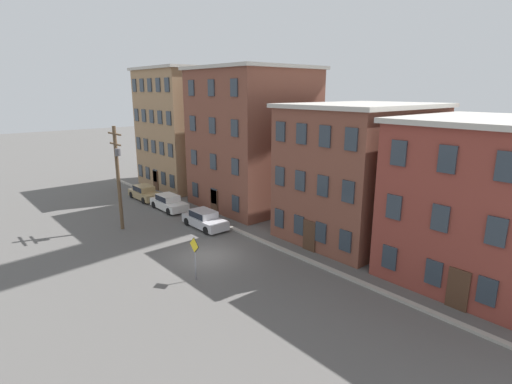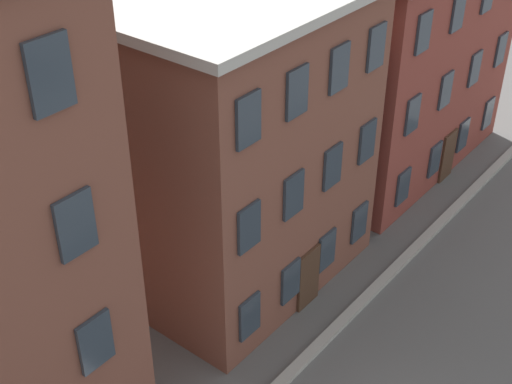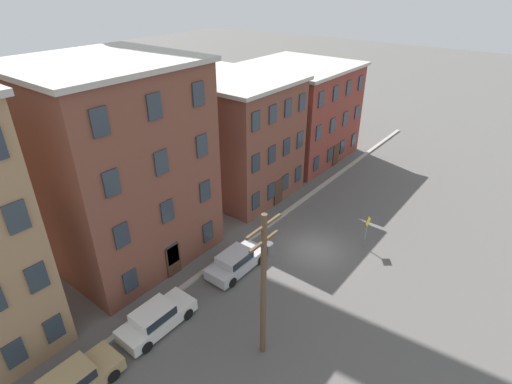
% 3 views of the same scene
% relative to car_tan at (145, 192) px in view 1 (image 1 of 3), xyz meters
% --- Properties ---
extents(ground_plane, '(200.00, 200.00, 0.00)m').
position_rel_car_tan_xyz_m(ground_plane, '(16.60, -3.18, -0.75)').
color(ground_plane, '#565451').
extents(kerb_strip, '(56.00, 0.36, 0.16)m').
position_rel_car_tan_xyz_m(kerb_strip, '(16.60, 1.32, -0.67)').
color(kerb_strip, '#9E998E').
rests_on(kerb_strip, ground_plane).
extents(apartment_corner, '(10.12, 11.18, 13.48)m').
position_rel_car_tan_xyz_m(apartment_corner, '(-3.00, 8.15, 6.01)').
color(apartment_corner, '#9E7A56').
rests_on(apartment_corner, ground_plane).
extents(apartment_midblock, '(10.16, 9.72, 13.11)m').
position_rel_car_tan_xyz_m(apartment_midblock, '(8.65, 7.42, 5.82)').
color(apartment_midblock, brown).
rests_on(apartment_midblock, ground_plane).
extents(apartment_far, '(8.68, 11.54, 10.08)m').
position_rel_car_tan_xyz_m(apartment_far, '(20.35, 8.33, 4.31)').
color(apartment_far, brown).
rests_on(apartment_far, ground_plane).
extents(apartment_annex, '(11.09, 10.56, 9.53)m').
position_rel_car_tan_xyz_m(apartment_annex, '(30.57, 7.84, 4.03)').
color(apartment_annex, brown).
rests_on(apartment_annex, ground_plane).
extents(car_tan, '(4.40, 1.92, 1.43)m').
position_rel_car_tan_xyz_m(car_tan, '(0.00, 0.00, 0.00)').
color(car_tan, tan).
rests_on(car_tan, ground_plane).
extents(car_white, '(4.40, 1.92, 1.43)m').
position_rel_car_tan_xyz_m(car_white, '(4.96, 0.09, 0.00)').
color(car_white, silver).
rests_on(car_white, ground_plane).
extents(car_silver, '(4.40, 1.92, 1.43)m').
position_rel_car_tan_xyz_m(car_silver, '(11.44, -0.14, 0.00)').
color(car_silver, '#B7B7BC').
rests_on(car_silver, ground_plane).
extents(caution_sign, '(0.98, 0.08, 2.71)m').
position_rel_car_tan_xyz_m(caution_sign, '(19.02, -5.76, 1.07)').
color(caution_sign, slate).
rests_on(caution_sign, ground_plane).
extents(utility_pole, '(2.40, 0.44, 8.35)m').
position_rel_car_tan_xyz_m(utility_pole, '(7.41, -5.46, 3.95)').
color(utility_pole, brown).
rests_on(utility_pole, ground_plane).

